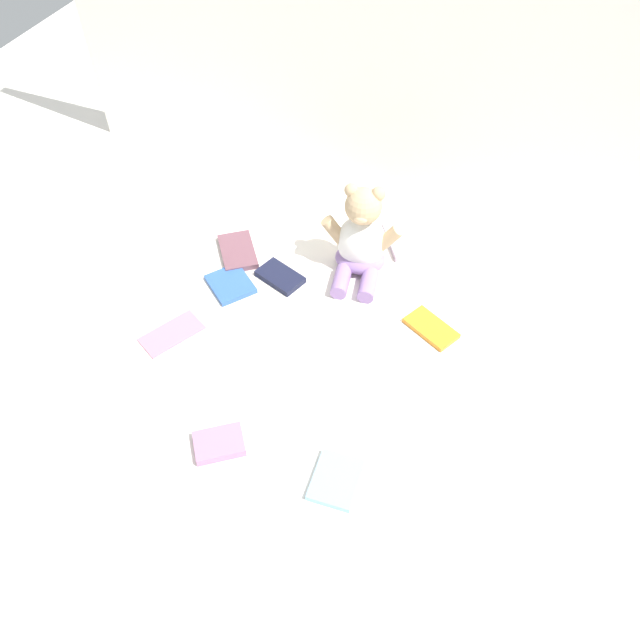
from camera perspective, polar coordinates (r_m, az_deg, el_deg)
ground_plane at (r=1.50m, az=1.60°, el=0.11°), size 3.20×3.20×0.00m
backdrop_drape at (r=1.61m, az=8.27°, el=21.14°), size 1.85×0.03×0.79m
teddy_bear at (r=1.56m, az=3.60°, el=6.92°), size 0.20×0.19×0.24m
book_case_0 at (r=1.66m, az=-7.19°, el=5.95°), size 0.15×0.16×0.02m
book_case_1 at (r=1.69m, az=7.14°, el=6.92°), size 0.13×0.15×0.02m
book_case_2 at (r=1.58m, az=-7.87°, el=3.05°), size 0.14×0.14×0.01m
book_case_3 at (r=1.31m, az=-8.79°, el=-10.62°), size 0.12×0.11×0.02m
book_case_4 at (r=1.59m, az=-3.50°, el=3.80°), size 0.13×0.10×0.02m
book_case_5 at (r=1.27m, az=1.38°, el=-13.79°), size 0.09×0.11×0.01m
book_case_6 at (r=1.51m, az=-12.82°, el=-1.11°), size 0.13×0.16×0.01m
book_case_7 at (r=1.50m, az=9.67°, el=-0.70°), size 0.14×0.11×0.01m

